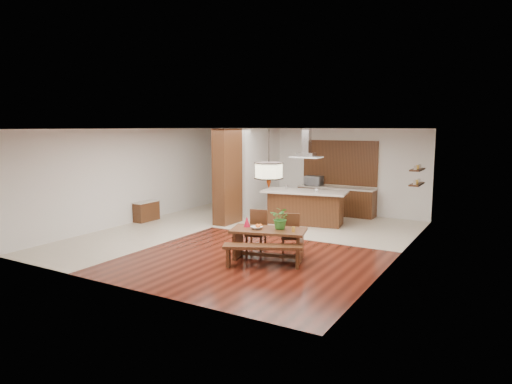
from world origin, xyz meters
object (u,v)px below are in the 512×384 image
Objects in this scene: hallway_console at (146,211)px; kitchen_island at (305,207)px; pendant_lantern at (269,160)px; foliage_plant at (281,218)px; fruit_bowl at (257,228)px; range_hood at (307,143)px; dining_bench at (263,256)px; dining_chair_left at (256,231)px; dining_chair_right at (290,235)px; island_cup at (317,190)px; microwave at (314,181)px; dining_table at (269,237)px.

kitchen_island is (4.52, 2.10, 0.22)m from hallway_console.
foliage_plant is (0.24, 0.15, -1.31)m from pendant_lantern.
pendant_lantern is at bearing -17.91° from hallway_console.
fruit_bowl is 4.36m from range_hood.
range_hood is (-0.56, 3.95, 1.75)m from fruit_bowl.
range_hood is (4.52, 2.11, 2.15)m from hallway_console.
dining_bench is 0.77m from fruit_bowl.
pendant_lantern reaches higher than dining_chair_left.
pendant_lantern is 1.46× the size of range_hood.
dining_chair_left reaches higher than dining_bench.
dining_chair_left is (-0.70, 0.94, 0.26)m from dining_bench.
dining_chair_right reaches higher than hallway_console.
hallway_console is 0.89× the size of dining_chair_left.
fruit_bowl reaches higher than dining_bench.
dining_bench is at bearing -77.65° from range_hood.
island_cup reaches higher than dining_bench.
dining_bench is at bearing -22.67° from hallway_console.
dining_chair_right is 5.37m from microwave.
dining_bench is 6.74× the size of fruit_bowl.
dining_chair_right is 0.35× the size of kitchen_island.
dining_table is at bearing -137.25° from dining_chair_right.
pendant_lantern is 2.23× the size of microwave.
microwave is (-1.50, 6.26, 0.88)m from dining_bench.
range_hood is at bearing 167.53° from island_cup.
range_hood is at bearing -73.35° from microwave.
dining_chair_left is 0.82m from dining_chair_right.
island_cup is at bearing 92.57° from fruit_bowl.
hallway_console is 0.33× the size of kitchen_island.
foliage_plant is (0.07, 0.72, 0.70)m from dining_bench.
hallway_console is 1.50× the size of microwave.
range_hood reaches higher than dining_table.
kitchen_island is at bearing 83.90° from dining_chair_right.
dining_bench is 1.28× the size of pendant_lantern.
range_hood is at bearing 101.76° from pendant_lantern.
hallway_console is at bearing 164.19° from foliage_plant.
dining_bench is at bearing -64.98° from dining_chair_left.
range_hood is 1.54× the size of microwave.
pendant_lantern is at bearing -88.12° from kitchen_island.
dining_table is 16.52× the size of island_cup.
dining_table is at bearing -83.74° from island_cup.
range_hood is at bearing 105.68° from foliage_plant.
hallway_console is 5.91m from pendant_lantern.
pendant_lantern is 1.55m from fruit_bowl.
dining_chair_left is 3.42m from island_cup.
dining_chair_left reaches higher than fruit_bowl.
hallway_console is at bearing 144.47° from dining_chair_right.
dining_bench is (0.17, -0.57, -0.27)m from dining_table.
pendant_lantern reaches higher than fruit_bowl.
foliage_plant is (-0.02, -0.45, 0.47)m from dining_chair_right.
foliage_plant is 3.65m from island_cup.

